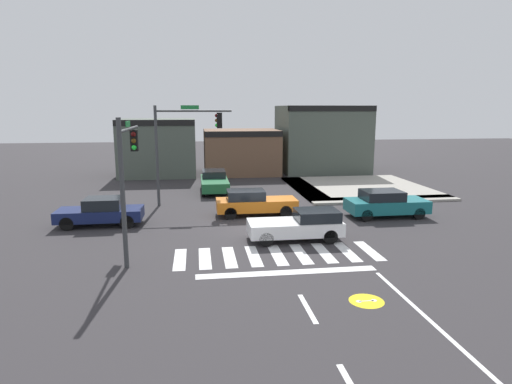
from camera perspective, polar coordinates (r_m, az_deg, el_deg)
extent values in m
plane|color=#302D30|center=(22.64, 0.72, -4.52)|extent=(120.00, 120.00, 0.00)
cube|color=silver|center=(18.12, -9.91, -8.65)|extent=(0.49, 2.62, 0.01)
cube|color=silver|center=(18.11, -6.70, -8.58)|extent=(0.49, 2.62, 0.01)
cube|color=silver|center=(18.15, -3.49, -8.48)|extent=(0.49, 2.62, 0.01)
cube|color=silver|center=(18.25, -0.31, -8.35)|extent=(0.49, 2.62, 0.01)
cube|color=silver|center=(18.40, 2.82, -8.20)|extent=(0.49, 2.62, 0.01)
cube|color=silver|center=(18.60, 5.89, -8.03)|extent=(0.49, 2.62, 0.01)
cube|color=silver|center=(18.86, 8.89, -7.84)|extent=(0.49, 2.62, 0.01)
cube|color=silver|center=(19.16, 11.79, -7.63)|extent=(0.49, 2.62, 0.01)
cube|color=silver|center=(19.51, 14.59, -7.42)|extent=(0.49, 2.62, 0.01)
cube|color=white|center=(16.56, 4.12, -10.43)|extent=(6.80, 0.50, 0.01)
cube|color=white|center=(13.88, 6.76, -14.86)|extent=(0.16, 2.00, 0.01)
cylinder|color=yellow|center=(14.68, 14.24, -13.64)|extent=(1.12, 1.12, 0.01)
cylinder|color=white|center=(14.59, 13.30, -13.74)|extent=(0.18, 0.18, 0.00)
cylinder|color=white|center=(14.77, 15.17, -13.52)|extent=(0.18, 0.18, 0.00)
cube|color=white|center=(14.68, 14.24, -13.63)|extent=(0.50, 0.04, 0.00)
cube|color=#9E998E|center=(30.04, 16.41, -0.96)|extent=(10.00, 1.60, 0.15)
cube|color=#9E998E|center=(33.13, 6.36, 0.49)|extent=(1.60, 10.00, 0.15)
cube|color=#9E998E|center=(34.39, 13.16, 0.65)|extent=(10.00, 10.00, 0.15)
cube|color=#4C564C|center=(40.93, -12.64, 5.75)|extent=(6.70, 6.13, 5.06)
cube|color=black|center=(37.95, -13.13, 8.80)|extent=(6.70, 0.50, 0.50)
cube|color=brown|center=(40.71, -1.96, 5.27)|extent=(6.77, 5.44, 4.07)
cube|color=black|center=(38.07, -1.59, 7.58)|extent=(6.77, 0.50, 0.50)
cube|color=#4C564C|center=(42.90, 8.53, 6.91)|extent=(7.93, 6.99, 6.25)
cube|color=black|center=(39.65, 10.01, 10.71)|extent=(7.93, 0.50, 0.50)
cylinder|color=#383A3D|center=(16.95, -17.03, -0.37)|extent=(0.18, 0.18, 5.69)
cylinder|color=#383A3D|center=(19.13, -16.26, 7.90)|extent=(0.12, 4.98, 0.12)
cube|color=black|center=(20.49, -15.64, 6.49)|extent=(0.32, 0.32, 0.95)
sphere|color=#470A0A|center=(20.31, -15.74, 7.29)|extent=(0.22, 0.22, 0.22)
sphere|color=#4C330C|center=(20.33, -15.70, 6.46)|extent=(0.22, 0.22, 0.22)
sphere|color=#1ED833|center=(20.35, -15.66, 5.63)|extent=(0.22, 0.22, 0.22)
cube|color=#197233|center=(18.88, -16.40, 8.53)|extent=(0.03, 1.10, 0.24)
cylinder|color=#383A3D|center=(27.56, -12.81, 4.53)|extent=(0.18, 0.18, 6.19)
cylinder|color=#383A3D|center=(27.30, -8.14, 10.44)|extent=(4.62, 0.12, 0.12)
cube|color=black|center=(27.35, -4.81, 9.31)|extent=(0.32, 0.32, 0.95)
sphere|color=#470A0A|center=(27.34, -5.18, 9.92)|extent=(0.22, 0.22, 0.22)
sphere|color=#4C330C|center=(27.34, -5.17, 9.30)|extent=(0.22, 0.22, 0.22)
sphere|color=#1ED833|center=(27.35, -5.16, 8.69)|extent=(0.22, 0.22, 0.22)
cube|color=#197233|center=(27.30, -8.65, 10.89)|extent=(1.10, 0.03, 0.24)
cube|color=white|center=(20.28, 5.08, -4.63)|extent=(4.29, 1.78, 0.62)
cube|color=black|center=(20.39, 7.96, -3.00)|extent=(1.95, 1.56, 0.49)
cylinder|color=black|center=(19.35, 1.35, -6.21)|extent=(0.66, 0.22, 0.66)
cylinder|color=black|center=(20.82, 0.66, -4.96)|extent=(0.66, 0.22, 0.66)
cylinder|color=black|center=(20.01, 9.67, -5.78)|extent=(0.66, 0.22, 0.66)
cylinder|color=black|center=(21.44, 8.43, -4.61)|extent=(0.66, 0.22, 0.66)
cube|color=#141E4C|center=(24.09, -19.70, -2.75)|extent=(4.31, 1.75, 0.58)
cube|color=black|center=(23.93, -19.34, -1.41)|extent=(1.85, 1.54, 0.57)
cylinder|color=black|center=(24.62, -15.97, -2.85)|extent=(0.69, 0.22, 0.69)
cylinder|color=black|center=(23.15, -16.48, -3.75)|extent=(0.69, 0.22, 0.69)
cylinder|color=black|center=(25.22, -22.58, -2.96)|extent=(0.69, 0.22, 0.69)
cylinder|color=black|center=(23.78, -23.50, -3.83)|extent=(0.69, 0.22, 0.69)
cube|color=orange|center=(24.82, 0.06, -1.65)|extent=(4.54, 1.72, 0.63)
cube|color=black|center=(24.63, -1.35, -0.37)|extent=(2.10, 1.51, 0.53)
cylinder|color=black|center=(25.86, 3.22, -1.80)|extent=(0.69, 0.22, 0.69)
cylinder|color=black|center=(24.42, 3.90, -2.57)|extent=(0.69, 0.22, 0.69)
cylinder|color=black|center=(25.45, -3.61, -2.01)|extent=(0.69, 0.22, 0.69)
cylinder|color=black|center=(24.00, -3.35, -2.80)|extent=(0.69, 0.22, 0.69)
cube|color=#1E6638|center=(31.86, -5.45, 1.13)|extent=(1.91, 4.74, 0.66)
cube|color=black|center=(32.76, -5.55, 2.43)|extent=(1.68, 2.19, 0.49)
cylinder|color=black|center=(30.38, -3.72, 0.11)|extent=(0.22, 0.69, 0.69)
cylinder|color=black|center=(30.30, -6.90, 0.03)|extent=(0.22, 0.69, 0.69)
cylinder|color=black|center=(33.54, -4.12, 1.13)|extent=(0.22, 0.69, 0.69)
cylinder|color=black|center=(33.48, -7.01, 1.06)|extent=(0.22, 0.69, 0.69)
cube|color=#196B70|center=(25.61, 16.69, -1.70)|extent=(4.42, 1.95, 0.69)
cube|color=black|center=(25.36, 16.14, -0.39)|extent=(2.16, 1.71, 0.52)
cylinder|color=black|center=(27.08, 18.80, -1.83)|extent=(0.65, 0.22, 0.65)
cylinder|color=black|center=(25.59, 20.52, -2.66)|extent=(0.65, 0.22, 0.65)
cylinder|color=black|center=(25.88, 12.84, -2.08)|extent=(0.65, 0.22, 0.65)
cylinder|color=black|center=(24.32, 14.26, -2.98)|extent=(0.65, 0.22, 0.65)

